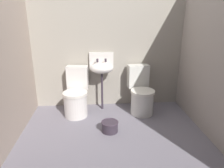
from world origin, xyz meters
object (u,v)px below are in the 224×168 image
object	(u,v)px
toilet_right	(141,94)
bucket	(110,126)
sink	(102,67)
toilet_left	(76,96)

from	to	relation	value
toilet_right	bucket	xyz separation A→B (m)	(-0.58, -0.62, -0.24)
toilet_right	bucket	size ratio (longest dim) A/B	3.12
sink	bucket	distance (m)	1.06
toilet_left	bucket	world-z (taller)	toilet_left
toilet_left	sink	bearing A→B (deg)	-151.22
toilet_left	sink	xyz separation A→B (m)	(0.44, 0.19, 0.43)
toilet_left	bucket	distance (m)	0.85
toilet_right	toilet_left	bearing A→B (deg)	-5.22
sink	bucket	world-z (taller)	sink
sink	toilet_left	bearing A→B (deg)	-156.74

